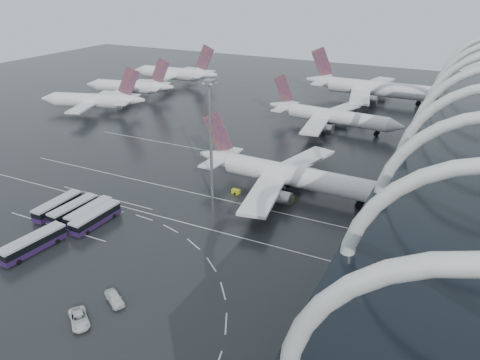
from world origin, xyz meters
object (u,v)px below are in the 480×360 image
at_px(airliner_gate_b, 330,116).
at_px(airliner_gate_c, 371,88).
at_px(bus_row_near_a, 58,206).
at_px(gse_cart_belly_a, 289,199).
at_px(bus_row_near_c, 89,212).
at_px(bus_row_far_c, 33,243).
at_px(airliner_main, 288,175).
at_px(bus_row_near_d, 96,218).
at_px(gse_cart_belly_b, 347,186).
at_px(van_curve_a, 79,319).
at_px(gse_cart_belly_e, 309,179).
at_px(gse_cart_belly_d, 360,205).
at_px(jet_remote_mid, 131,87).
at_px(jet_remote_west, 94,101).
at_px(bus_row_near_b, 73,209).
at_px(floodlight_mast, 211,127).
at_px(jet_remote_far, 176,74).
at_px(van_curve_b, 114,298).
at_px(gse_cart_belly_c, 236,191).

height_order(airliner_gate_b, airliner_gate_c, airliner_gate_c).
distance_m(bus_row_near_a, gse_cart_belly_a, 54.10).
height_order(bus_row_near_c, bus_row_far_c, bus_row_far_c).
xyz_separation_m(airliner_main, bus_row_near_d, (-31.35, -34.73, -2.81)).
xyz_separation_m(bus_row_far_c, gse_cart_belly_b, (47.52, 57.55, -1.20)).
xyz_separation_m(airliner_gate_b, van_curve_a, (-5.53, -116.19, -3.53)).
xyz_separation_m(bus_row_near_d, gse_cart_belly_a, (33.60, 29.83, -1.10)).
bearing_deg(airliner_main, gse_cart_belly_e, 74.94).
distance_m(bus_row_near_c, bus_row_near_d, 3.42).
xyz_separation_m(bus_row_near_c, gse_cart_belly_d, (52.73, 33.35, -1.12)).
xyz_separation_m(airliner_gate_b, bus_row_near_d, (-25.27, -90.86, -2.58)).
xyz_separation_m(airliner_gate_c, bus_row_far_c, (-32.60, -150.37, -3.50)).
relative_size(jet_remote_mid, gse_cart_belly_d, 20.13).
bearing_deg(airliner_gate_b, airliner_main, -78.97).
xyz_separation_m(jet_remote_mid, bus_row_far_c, (62.84, -108.70, -2.82)).
height_order(jet_remote_west, bus_row_near_b, jet_remote_west).
height_order(jet_remote_west, bus_row_near_d, jet_remote_west).
bearing_deg(bus_row_near_a, van_curve_a, -130.33).
relative_size(airliner_gate_b, floodlight_mast, 1.71).
bearing_deg(gse_cart_belly_a, gse_cart_belly_d, 16.96).
xyz_separation_m(jet_remote_far, van_curve_a, (83.24, -151.13, -4.42)).
height_order(airliner_gate_b, gse_cart_belly_d, airliner_gate_b).
height_order(bus_row_near_a, van_curve_b, bus_row_near_a).
bearing_deg(floodlight_mast, gse_cart_belly_a, 21.72).
bearing_deg(bus_row_near_c, gse_cart_belly_d, -57.54).
height_order(bus_row_far_c, van_curve_a, bus_row_far_c).
xyz_separation_m(airliner_gate_b, bus_row_far_c, (-28.72, -104.72, -2.48)).
bearing_deg(gse_cart_belly_d, van_curve_b, -117.76).
relative_size(van_curve_b, gse_cart_belly_d, 2.49).
relative_size(jet_remote_far, bus_row_near_d, 3.57).
bearing_deg(bus_row_near_d, gse_cart_belly_d, -54.11).
xyz_separation_m(jet_remote_west, jet_remote_far, (-0.20, 57.07, 0.39)).
xyz_separation_m(jet_remote_mid, van_curve_a, (86.03, -120.18, -3.87)).
relative_size(van_curve_a, gse_cart_belly_a, 2.41).
relative_size(airliner_gate_c, gse_cart_belly_a, 24.86).
bearing_deg(airliner_gate_b, airliner_gate_c, 89.98).
xyz_separation_m(bus_row_far_c, gse_cart_belly_d, (53.05, 48.57, -1.29)).
bearing_deg(bus_row_near_d, airliner_gate_b, -14.64).
bearing_deg(bus_row_near_b, gse_cart_belly_d, -57.17).
height_order(jet_remote_far, gse_cart_belly_c, jet_remote_far).
bearing_deg(bus_row_near_d, van_curve_b, -130.56).
bearing_deg(airliner_gate_b, jet_remote_far, 163.36).
bearing_deg(jet_remote_mid, bus_row_near_c, 111.22).
distance_m(bus_row_near_a, bus_row_near_d, 11.73).
height_order(jet_remote_far, bus_row_near_b, jet_remote_far).
distance_m(jet_remote_west, floodlight_mast, 92.78).
distance_m(airliner_main, gse_cart_belly_c, 13.72).
bearing_deg(jet_remote_mid, floodlight_mast, 126.11).
bearing_deg(gse_cart_belly_a, gse_cart_belly_c, -172.17).
distance_m(gse_cart_belly_b, gse_cart_belly_d, 10.54).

